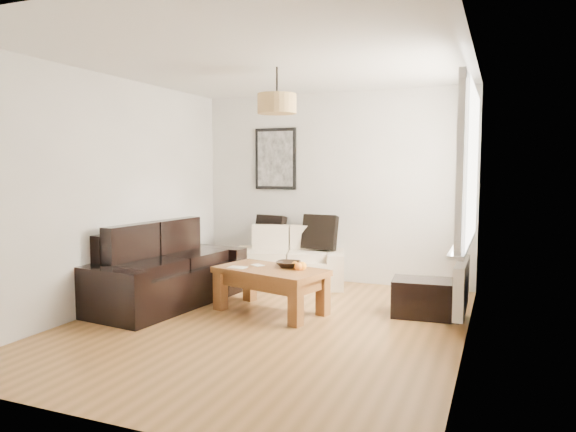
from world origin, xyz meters
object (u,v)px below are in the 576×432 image
at_px(loveseat_cream, 289,258).
at_px(coffee_table, 271,290).
at_px(sofa_leather, 166,267).
at_px(ottoman, 425,298).

distance_m(loveseat_cream, coffee_table, 1.39).
xyz_separation_m(sofa_leather, ottoman, (2.88, 0.57, -0.23)).
bearing_deg(loveseat_cream, sofa_leather, -140.51).
distance_m(sofa_leather, ottoman, 2.95).
xyz_separation_m(loveseat_cream, ottoman, (1.92, -0.86, -0.17)).
height_order(loveseat_cream, coffee_table, loveseat_cream).
distance_m(loveseat_cream, sofa_leather, 1.73).
height_order(loveseat_cream, ottoman, loveseat_cream).
bearing_deg(loveseat_cream, ottoman, -40.92).
bearing_deg(ottoman, loveseat_cream, 155.79).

